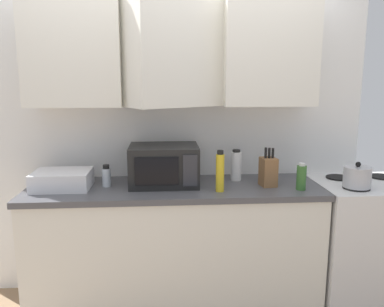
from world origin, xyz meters
TOP-DOWN VIEW (x-y plane):
  - wall_back_with_cabinets at (0.00, -0.07)m, footprint 2.92×0.60m
  - counter_run at (0.00, -0.30)m, footprint 2.05×0.63m
  - stove_range at (1.41, -0.32)m, footprint 0.76×0.64m
  - kettle at (1.24, -0.46)m, footprint 0.18×0.18m
  - microwave at (-0.07, -0.25)m, footprint 0.48×0.37m
  - dish_rack at (-0.77, -0.30)m, footprint 0.38×0.30m
  - knife_block at (0.65, -0.34)m, footprint 0.11×0.13m
  - bottle_green_oil at (0.85, -0.46)m, footprint 0.06×0.06m
  - bottle_clear_tall at (-0.47, -0.28)m, footprint 0.06×0.06m
  - bottle_yellow_mustard at (0.30, -0.46)m, footprint 0.06×0.06m
  - bottle_white_jar at (0.46, -0.18)m, footprint 0.08×0.08m

SIDE VIEW (x-z plane):
  - counter_run at x=0.00m, z-range 0.00..0.90m
  - stove_range at x=1.41m, z-range 0.00..0.91m
  - dish_rack at x=-0.77m, z-range 0.90..1.02m
  - bottle_clear_tall at x=-0.47m, z-range 0.89..1.05m
  - kettle at x=1.24m, z-range 0.89..1.07m
  - bottle_green_oil at x=0.85m, z-range 0.89..1.08m
  - knife_block at x=0.65m, z-range 0.87..1.14m
  - bottle_white_jar at x=0.46m, z-range 0.90..1.13m
  - bottle_yellow_mustard at x=0.30m, z-range 0.89..1.17m
  - microwave at x=-0.07m, z-range 0.90..1.18m
  - wall_back_with_cabinets at x=0.00m, z-range 0.27..2.87m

